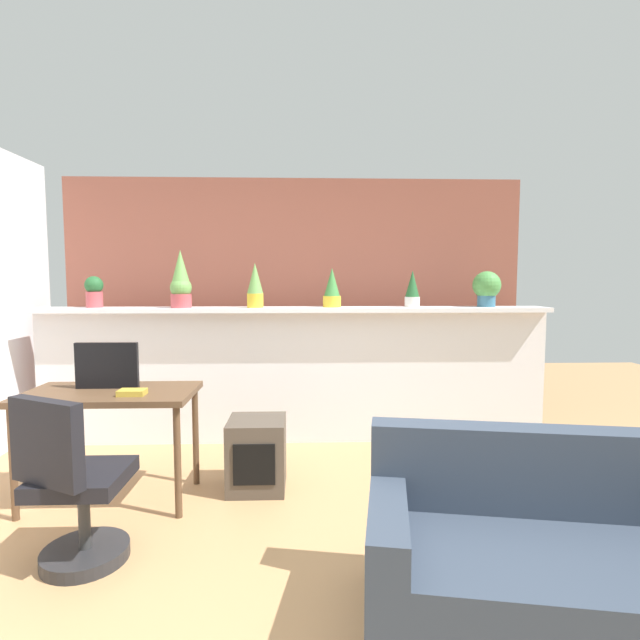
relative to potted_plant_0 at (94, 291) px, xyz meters
The scene contains 16 objects.
ground_plane 3.01m from the potted_plant_0, 48.24° to the right, with size 12.00×12.00×0.00m, color tan.
divider_wall 1.95m from the potted_plant_0, ahead, with size 4.58×0.16×1.20m, color silver.
plant_shelf 1.79m from the potted_plant_0, ahead, with size 4.58×0.34×0.04m, color silver.
brick_wall_behind 1.89m from the potted_plant_0, 18.76° to the left, with size 4.58×0.10×2.50m, color brown.
potted_plant_0 is the anchor object (origin of this frame).
potted_plant_1 0.79m from the potted_plant_0, ahead, with size 0.19×0.19×0.51m.
potted_plant_2 1.44m from the potted_plant_0, ahead, with size 0.14×0.14×0.40m.
potted_plant_3 2.12m from the potted_plant_0, ahead, with size 0.16×0.16×0.35m.
potted_plant_4 2.85m from the potted_plant_0, ahead, with size 0.14×0.14×0.33m.
potted_plant_5 3.54m from the potted_plant_0, ahead, with size 0.25×0.25×0.33m.
desk 1.49m from the potted_plant_0, 63.72° to the right, with size 1.10×0.60×0.75m.
tv_monitor 1.31m from the potted_plant_0, 63.95° to the right, with size 0.41×0.04×0.31m, color black.
office_chair 2.27m from the potted_plant_0, 70.52° to the right, with size 0.52×0.52×0.91m.
side_cube_shelf 2.16m from the potted_plant_0, 33.71° to the right, with size 0.40×0.41×0.50m.
book_on_desk 1.63m from the potted_plant_0, 59.33° to the right, with size 0.17×0.11×0.04m, color gold.
couch 3.97m from the potted_plant_0, 40.23° to the right, with size 1.67×1.02×0.80m.
Camera 1 is at (0.08, -2.35, 1.48)m, focal length 26.93 mm.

